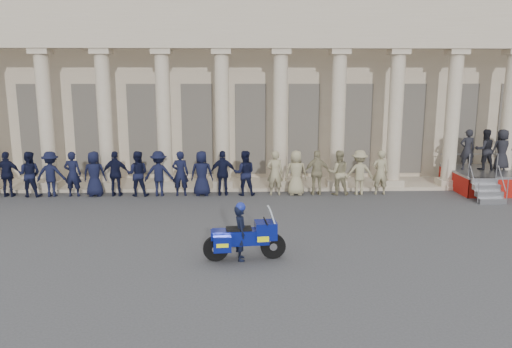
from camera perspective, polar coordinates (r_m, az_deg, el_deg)
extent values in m
plane|color=#3B3B3E|center=(15.26, 0.00, -8.52)|extent=(90.00, 90.00, 0.00)
cube|color=#BAA88C|center=(29.37, -0.79, 9.95)|extent=(40.00, 10.00, 9.00)
cube|color=#BAA88C|center=(23.71, -0.56, -1.14)|extent=(40.00, 2.60, 0.15)
cube|color=#BAA88C|center=(22.42, -0.56, 15.41)|extent=(35.80, 1.00, 1.00)
cube|color=#BAA88C|center=(22.53, -0.57, 18.20)|extent=(35.80, 1.00, 1.20)
cube|color=#BAA88C|center=(24.49, -22.35, -1.07)|extent=(0.90, 0.90, 0.30)
cylinder|color=#BAA88C|center=(24.07, -22.87, 5.81)|extent=(0.64, 0.64, 5.60)
cube|color=#BAA88C|center=(24.02, -23.41, 12.75)|extent=(0.85, 0.85, 0.24)
cube|color=#BAA88C|center=(23.68, -16.46, -1.07)|extent=(0.90, 0.90, 0.30)
cylinder|color=#BAA88C|center=(23.26, -16.86, 6.05)|extent=(0.64, 0.64, 5.60)
cube|color=#BAA88C|center=(23.20, -17.28, 13.24)|extent=(0.85, 0.85, 0.24)
cube|color=#BAA88C|center=(23.15, -10.23, -1.06)|extent=(0.90, 0.90, 0.30)
cylinder|color=#BAA88C|center=(22.71, -10.49, 6.23)|extent=(0.64, 0.64, 5.60)
cube|color=#BAA88C|center=(22.66, -10.76, 13.60)|extent=(0.85, 0.85, 0.24)
cube|color=#BAA88C|center=(22.90, -3.79, -1.04)|extent=(0.90, 0.90, 0.30)
cylinder|color=#BAA88C|center=(22.46, -3.88, 6.34)|extent=(0.64, 0.64, 5.60)
cube|color=#BAA88C|center=(22.40, -3.99, 13.80)|extent=(0.85, 0.85, 0.24)
cube|color=#BAA88C|center=(22.94, 2.72, -1.00)|extent=(0.90, 0.90, 0.30)
cylinder|color=#BAA88C|center=(22.50, 2.79, 6.36)|extent=(0.64, 0.64, 5.60)
cube|color=#BAA88C|center=(22.45, 2.86, 13.80)|extent=(0.85, 0.85, 0.24)
cube|color=#BAA88C|center=(23.28, 9.11, -0.96)|extent=(0.90, 0.90, 0.30)
cylinder|color=#BAA88C|center=(22.85, 9.34, 6.30)|extent=(0.64, 0.64, 5.60)
cube|color=#BAA88C|center=(22.79, 9.58, 13.63)|extent=(0.85, 0.85, 0.24)
cube|color=#BAA88C|center=(23.89, 15.25, -0.90)|extent=(0.90, 0.90, 0.30)
cylinder|color=#BAA88C|center=(23.47, 15.62, 6.16)|extent=(0.64, 0.64, 5.60)
cube|color=#BAA88C|center=(23.42, 16.01, 13.29)|extent=(0.85, 0.85, 0.24)
cube|color=#BAA88C|center=(24.77, 21.02, -0.84)|extent=(0.90, 0.90, 0.30)
cylinder|color=#BAA88C|center=(24.36, 21.51, 5.97)|extent=(0.64, 0.64, 5.60)
cube|color=#BAA88C|center=(24.31, 22.01, 12.83)|extent=(0.85, 0.85, 0.24)
cube|color=#BAA88C|center=(25.88, 26.35, -0.77)|extent=(0.90, 0.90, 0.30)
cylinder|color=#BAA88C|center=(25.49, 26.93, 5.73)|extent=(0.64, 0.64, 5.60)
cube|color=black|center=(26.49, -23.82, 4.63)|extent=(1.30, 0.12, 4.20)
cube|color=black|center=(25.62, -18.41, 4.82)|extent=(1.30, 0.12, 4.20)
cube|color=black|center=(24.99, -12.68, 4.97)|extent=(1.30, 0.12, 4.20)
cube|color=black|center=(24.62, -6.71, 5.08)|extent=(1.30, 0.12, 4.20)
cube|color=black|center=(24.52, -0.62, 5.13)|extent=(1.30, 0.12, 4.20)
cube|color=black|center=(24.70, 5.44, 5.12)|extent=(1.30, 0.12, 4.20)
cube|color=black|center=(25.15, 11.36, 5.06)|extent=(1.30, 0.12, 4.20)
cube|color=black|center=(25.85, 17.00, 4.96)|extent=(1.30, 0.12, 4.20)
cube|color=black|center=(26.78, 22.31, 4.81)|extent=(1.30, 0.12, 4.20)
cube|color=black|center=(27.93, 27.21, 4.64)|extent=(1.30, 0.12, 4.20)
imported|color=black|center=(23.89, -26.52, -0.03)|extent=(1.15, 0.48, 1.96)
imported|color=black|center=(23.52, -24.48, -0.02)|extent=(0.95, 0.74, 1.96)
imported|color=black|center=(23.17, -22.37, -0.01)|extent=(1.27, 0.73, 1.96)
imported|color=black|center=(22.86, -20.21, 0.01)|extent=(0.72, 0.47, 1.96)
imported|color=black|center=(22.58, -17.99, 0.02)|extent=(0.96, 0.62, 1.96)
imported|color=black|center=(22.33, -15.71, 0.03)|extent=(1.15, 0.48, 1.96)
imported|color=black|center=(22.12, -13.39, 0.04)|extent=(0.95, 0.74, 1.96)
imported|color=black|center=(21.95, -11.03, 0.06)|extent=(1.27, 0.73, 1.96)
imported|color=black|center=(21.82, -8.63, 0.07)|extent=(0.72, 0.47, 1.96)
imported|color=black|center=(21.72, -6.21, 0.08)|extent=(0.96, 0.62, 1.96)
imported|color=black|center=(21.67, -3.78, 0.09)|extent=(1.15, 0.48, 1.96)
imported|color=black|center=(21.65, -1.33, 0.11)|extent=(0.95, 0.74, 1.96)
imported|color=gray|center=(21.69, 2.17, 0.12)|extent=(0.72, 0.47, 1.96)
imported|color=gray|center=(21.77, 4.60, 0.14)|extent=(0.96, 0.62, 1.96)
imported|color=gray|center=(21.89, 7.01, 0.15)|extent=(1.15, 0.48, 1.96)
imported|color=gray|center=(22.05, 9.38, 0.16)|extent=(0.95, 0.74, 1.96)
imported|color=gray|center=(22.24, 11.72, 0.17)|extent=(1.27, 0.73, 1.96)
imported|color=gray|center=(22.47, 14.02, 0.18)|extent=(0.72, 0.47, 1.96)
cube|color=gray|center=(25.32, 26.31, 0.29)|extent=(4.51, 3.22, 0.10)
cube|color=#9C140C|center=(24.44, 21.58, -0.78)|extent=(0.04, 3.22, 0.81)
cube|color=gray|center=(22.53, 25.35, -2.81)|extent=(1.10, 0.28, 0.23)
cube|color=gray|center=(22.72, 25.09, -2.08)|extent=(1.10, 0.28, 0.23)
cube|color=gray|center=(22.92, 24.83, -1.37)|extent=(1.10, 0.28, 0.23)
cube|color=gray|center=(23.12, 24.57, -0.67)|extent=(1.10, 0.28, 0.23)
cylinder|color=gray|center=(26.60, 24.87, 2.09)|extent=(4.51, 0.04, 0.04)
imported|color=black|center=(24.64, 23.00, 2.59)|extent=(0.67, 0.44, 1.85)
imported|color=black|center=(24.98, 24.67, 2.57)|extent=(0.90, 0.70, 1.85)
imported|color=black|center=(25.34, 26.29, 2.54)|extent=(0.90, 0.59, 1.85)
cylinder|color=black|center=(14.40, 1.96, -8.24)|extent=(0.73, 0.22, 0.72)
cylinder|color=black|center=(14.25, -4.61, -8.49)|extent=(0.73, 0.22, 0.72)
cube|color=navy|center=(14.21, -1.09, -7.17)|extent=(1.29, 0.58, 0.41)
cube|color=navy|center=(14.22, 1.10, -6.41)|extent=(0.65, 0.62, 0.49)
cube|color=silver|center=(14.29, 1.10, -7.37)|extent=(0.27, 0.35, 0.13)
cube|color=#B2BFCC|center=(14.13, 1.85, -4.95)|extent=(0.27, 0.52, 0.58)
cube|color=black|center=(14.12, -1.98, -6.36)|extent=(0.74, 0.44, 0.11)
cube|color=navy|center=(14.12, -4.42, -6.94)|extent=(0.42, 0.41, 0.24)
cube|color=navy|center=(13.85, -3.88, -8.02)|extent=(0.51, 0.29, 0.44)
cube|color=#F5FF0D|center=(13.85, -3.88, -8.02)|extent=(0.35, 0.29, 0.11)
cube|color=navy|center=(14.51, -4.04, -7.11)|extent=(0.51, 0.29, 0.44)
cube|color=#F5FF0D|center=(14.51, -4.04, -7.11)|extent=(0.35, 0.29, 0.11)
cylinder|color=silver|center=(14.52, -3.36, -8.22)|extent=(0.66, 0.17, 0.11)
cylinder|color=black|center=(14.14, 1.11, -5.40)|extent=(0.11, 0.76, 0.04)
imported|color=black|center=(14.15, -1.76, -6.72)|extent=(0.44, 0.62, 1.59)
sphere|color=navy|center=(13.94, -1.78, -3.80)|extent=(0.28, 0.28, 0.28)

